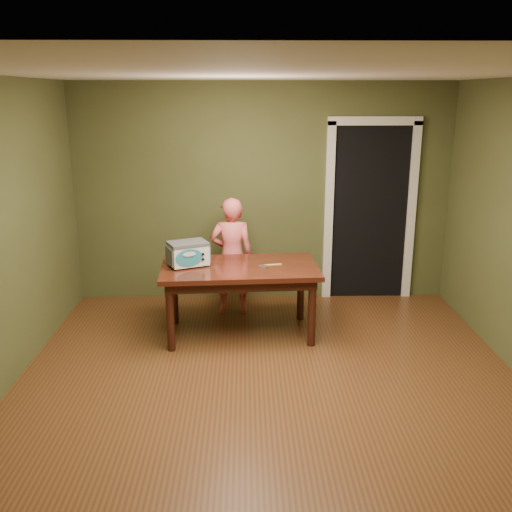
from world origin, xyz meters
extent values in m
plane|color=brown|center=(0.00, 0.00, 0.00)|extent=(5.00, 5.00, 0.00)
cube|color=#4A522C|center=(0.00, 2.50, 1.30)|extent=(4.50, 0.02, 2.60)
cube|color=#4A522C|center=(0.00, -2.50, 1.30)|extent=(4.50, 0.02, 2.60)
cube|color=white|center=(0.00, 0.00, 2.60)|extent=(4.50, 5.00, 0.02)
cube|color=black|center=(1.30, 2.80, 1.05)|extent=(0.90, 0.60, 2.10)
cube|color=black|center=(1.30, 2.48, 1.05)|extent=(0.90, 0.02, 2.10)
cube|color=white|center=(0.80, 2.47, 1.05)|extent=(0.10, 0.06, 2.20)
cube|color=white|center=(1.80, 2.47, 1.05)|extent=(0.10, 0.06, 2.20)
cube|color=white|center=(1.30, 2.47, 2.15)|extent=(1.10, 0.06, 0.10)
cube|color=#36130C|center=(-0.27, 1.33, 0.72)|extent=(1.65, 1.00, 0.05)
cube|color=black|center=(-0.27, 1.33, 0.65)|extent=(1.53, 0.87, 0.10)
cylinder|color=black|center=(-0.95, 0.94, 0.35)|extent=(0.08, 0.08, 0.70)
cylinder|color=black|center=(-0.99, 1.64, 0.35)|extent=(0.08, 0.08, 0.70)
cylinder|color=black|center=(0.45, 1.03, 0.35)|extent=(0.08, 0.08, 0.70)
cylinder|color=black|center=(0.41, 1.73, 0.35)|extent=(0.08, 0.08, 0.70)
cylinder|color=#4C4F54|center=(-0.90, 1.20, 0.76)|extent=(0.03, 0.03, 0.02)
cylinder|color=#4C4F54|center=(-0.98, 1.39, 0.76)|extent=(0.03, 0.03, 0.02)
cylinder|color=#4C4F54|center=(-0.61, 1.33, 0.76)|extent=(0.03, 0.03, 0.02)
cylinder|color=#4C4F54|center=(-0.69, 1.51, 0.76)|extent=(0.03, 0.03, 0.02)
cube|color=white|center=(-0.80, 1.36, 0.87)|extent=(0.45, 0.40, 0.21)
cube|color=#4C4F54|center=(-0.80, 1.36, 0.99)|extent=(0.46, 0.40, 0.03)
cube|color=#4C4F54|center=(-0.97, 1.28, 0.87)|extent=(0.11, 0.23, 0.16)
cube|color=#4C4F54|center=(-0.62, 1.44, 0.87)|extent=(0.11, 0.23, 0.16)
ellipsoid|color=teal|center=(-0.77, 1.22, 0.87)|extent=(0.26, 0.12, 0.18)
cylinder|color=black|center=(-0.64, 1.27, 0.90)|extent=(0.03, 0.02, 0.03)
cylinder|color=black|center=(-0.64, 1.27, 0.84)|extent=(0.02, 0.02, 0.02)
cylinder|color=silver|center=(-0.03, 1.26, 0.76)|extent=(0.10, 0.10, 0.02)
cylinder|color=#442616|center=(-0.03, 1.26, 0.77)|extent=(0.09, 0.09, 0.01)
cube|color=#DDC460|center=(0.08, 1.36, 0.75)|extent=(0.18, 0.05, 0.01)
imported|color=#F06267|center=(-0.36, 1.97, 0.67)|extent=(0.50, 0.33, 1.35)
camera|label=1|loc=(-0.21, -4.26, 2.45)|focal=40.00mm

